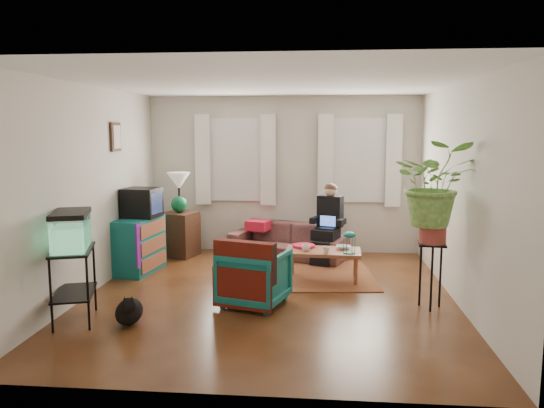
# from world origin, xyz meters

# --- Properties ---
(floor) EXTENTS (4.50, 5.00, 0.01)m
(floor) POSITION_xyz_m (0.00, 0.00, 0.00)
(floor) COLOR #4F2B14
(floor) RESTS_ON ground
(ceiling) EXTENTS (4.50, 5.00, 0.01)m
(ceiling) POSITION_xyz_m (0.00, 0.00, 2.60)
(ceiling) COLOR white
(ceiling) RESTS_ON wall_back
(wall_back) EXTENTS (4.50, 0.01, 2.60)m
(wall_back) POSITION_xyz_m (0.00, 2.50, 1.30)
(wall_back) COLOR silver
(wall_back) RESTS_ON floor
(wall_front) EXTENTS (4.50, 0.01, 2.60)m
(wall_front) POSITION_xyz_m (0.00, -2.50, 1.30)
(wall_front) COLOR silver
(wall_front) RESTS_ON floor
(wall_left) EXTENTS (0.01, 5.00, 2.60)m
(wall_left) POSITION_xyz_m (-2.25, 0.00, 1.30)
(wall_left) COLOR silver
(wall_left) RESTS_ON floor
(wall_right) EXTENTS (0.01, 5.00, 2.60)m
(wall_right) POSITION_xyz_m (2.25, 0.00, 1.30)
(wall_right) COLOR silver
(wall_right) RESTS_ON floor
(window_left) EXTENTS (1.08, 0.04, 1.38)m
(window_left) POSITION_xyz_m (-0.80, 2.48, 1.55)
(window_left) COLOR white
(window_left) RESTS_ON wall_back
(window_right) EXTENTS (1.08, 0.04, 1.38)m
(window_right) POSITION_xyz_m (1.25, 2.48, 1.55)
(window_right) COLOR white
(window_right) RESTS_ON wall_back
(curtains_left) EXTENTS (1.36, 0.06, 1.50)m
(curtains_left) POSITION_xyz_m (-0.80, 2.40, 1.55)
(curtains_left) COLOR white
(curtains_left) RESTS_ON wall_back
(curtains_right) EXTENTS (1.36, 0.06, 1.50)m
(curtains_right) POSITION_xyz_m (1.25, 2.40, 1.55)
(curtains_right) COLOR white
(curtains_right) RESTS_ON wall_back
(picture_frame) EXTENTS (0.04, 0.32, 0.40)m
(picture_frame) POSITION_xyz_m (-2.21, 0.85, 1.95)
(picture_frame) COLOR #3D2616
(picture_frame) RESTS_ON wall_left
(area_rug) EXTENTS (2.15, 1.79, 0.01)m
(area_rug) POSITION_xyz_m (0.36, 0.95, 0.01)
(area_rug) COLOR maroon
(area_rug) RESTS_ON floor
(sofa) EXTENTS (2.00, 1.31, 0.73)m
(sofa) POSITION_xyz_m (0.11, 2.05, 0.36)
(sofa) COLOR brown
(sofa) RESTS_ON floor
(seated_person) EXTENTS (0.63, 0.70, 1.11)m
(seated_person) POSITION_xyz_m (0.75, 1.83, 0.56)
(seated_person) COLOR black
(seated_person) RESTS_ON sofa
(side_table) EXTENTS (0.61, 0.61, 0.72)m
(side_table) POSITION_xyz_m (-1.65, 1.97, 0.36)
(side_table) COLOR #3D2617
(side_table) RESTS_ON floor
(table_lamp) EXTENTS (0.46, 0.46, 0.66)m
(table_lamp) POSITION_xyz_m (-1.65, 1.97, 1.03)
(table_lamp) COLOR white
(table_lamp) RESTS_ON side_table
(dresser) EXTENTS (0.56, 0.93, 0.79)m
(dresser) POSITION_xyz_m (-1.99, 0.98, 0.40)
(dresser) COLOR #12606D
(dresser) RESTS_ON floor
(crt_tv) EXTENTS (0.54, 0.50, 0.42)m
(crt_tv) POSITION_xyz_m (-1.96, 1.07, 1.00)
(crt_tv) COLOR black
(crt_tv) RESTS_ON dresser
(aquarium_stand) EXTENTS (0.59, 0.80, 0.79)m
(aquarium_stand) POSITION_xyz_m (-2.00, -1.05, 0.40)
(aquarium_stand) COLOR black
(aquarium_stand) RESTS_ON floor
(aquarium) EXTENTS (0.53, 0.73, 0.42)m
(aquarium) POSITION_xyz_m (-2.00, -1.05, 1.00)
(aquarium) COLOR #7FD899
(aquarium) RESTS_ON aquarium_stand
(black_cat) EXTENTS (0.39, 0.48, 0.35)m
(black_cat) POSITION_xyz_m (-1.38, -1.11, 0.18)
(black_cat) COLOR black
(black_cat) RESTS_ON floor
(armchair) EXTENTS (0.87, 0.84, 0.72)m
(armchair) POSITION_xyz_m (-0.14, -0.33, 0.36)
(armchair) COLOR #105F63
(armchair) RESTS_ON floor
(serape_throw) EXTENTS (0.75, 0.38, 0.60)m
(serape_throw) POSITION_xyz_m (-0.22, -0.60, 0.51)
(serape_throw) COLOR #9E0A0A
(serape_throw) RESTS_ON armchair
(coffee_table) EXTENTS (1.04, 0.59, 0.42)m
(coffee_table) POSITION_xyz_m (0.67, 0.78, 0.21)
(coffee_table) COLOR brown
(coffee_table) RESTS_ON floor
(cup_a) EXTENTS (0.12, 0.12, 0.09)m
(cup_a) POSITION_xyz_m (0.43, 0.70, 0.46)
(cup_a) COLOR white
(cup_a) RESTS_ON coffee_table
(cup_b) EXTENTS (0.10, 0.10, 0.09)m
(cup_b) POSITION_xyz_m (0.71, 0.61, 0.46)
(cup_b) COLOR beige
(cup_b) RESTS_ON coffee_table
(bowl) EXTENTS (0.21, 0.21, 0.05)m
(bowl) POSITION_xyz_m (0.95, 0.86, 0.44)
(bowl) COLOR white
(bowl) RESTS_ON coffee_table
(snack_tray) EXTENTS (0.33, 0.33, 0.04)m
(snack_tray) POSITION_xyz_m (0.40, 0.93, 0.44)
(snack_tray) COLOR #B21414
(snack_tray) RESTS_ON coffee_table
(birdcage) EXTENTS (0.17, 0.17, 0.30)m
(birdcage) POSITION_xyz_m (1.01, 0.63, 0.57)
(birdcage) COLOR #115B6B
(birdcage) RESTS_ON coffee_table
(plant_stand) EXTENTS (0.36, 0.36, 0.77)m
(plant_stand) POSITION_xyz_m (1.90, -0.27, 0.38)
(plant_stand) COLOR black
(plant_stand) RESTS_ON floor
(potted_plant) EXTENTS (0.96, 0.86, 0.97)m
(potted_plant) POSITION_xyz_m (1.90, -0.27, 1.30)
(potted_plant) COLOR #599947
(potted_plant) RESTS_ON plant_stand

